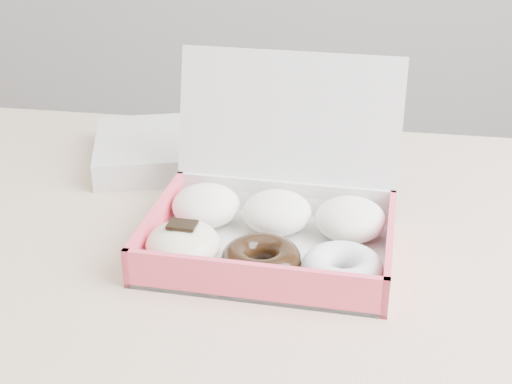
# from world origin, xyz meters

# --- Properties ---
(table) EXTENTS (1.20, 0.80, 0.75)m
(table) POSITION_xyz_m (0.00, 0.00, 0.67)
(table) COLOR tan
(table) RESTS_ON ground
(donut_box) EXTENTS (0.28, 0.26, 0.20)m
(donut_box) POSITION_xyz_m (0.10, 0.01, 0.78)
(donut_box) COLOR silver
(donut_box) RESTS_ON table
(newspapers) EXTENTS (0.28, 0.25, 0.04)m
(newspapers) POSITION_xyz_m (-0.07, 0.23, 0.77)
(newspapers) COLOR white
(newspapers) RESTS_ON table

